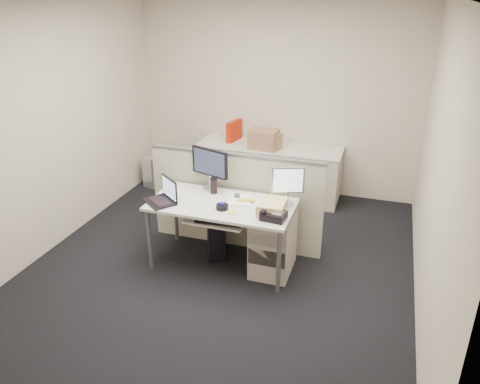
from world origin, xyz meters
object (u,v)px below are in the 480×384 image
(monitor_main, at_px, (210,169))
(laptop, at_px, (159,192))
(desk, at_px, (222,209))
(desk_phone, at_px, (274,216))

(monitor_main, bearing_deg, laptop, -107.48)
(desk, xyz_separation_m, desk_phone, (0.60, -0.18, 0.10))
(laptop, distance_m, desk_phone, 1.22)
(monitor_main, relative_size, laptop, 1.42)
(laptop, bearing_deg, desk, 54.64)
(laptop, height_order, desk_phone, laptop)
(desk, distance_m, desk_phone, 0.63)
(desk, distance_m, laptop, 0.67)
(monitor_main, distance_m, desk_phone, 1.01)
(monitor_main, distance_m, laptop, 0.64)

